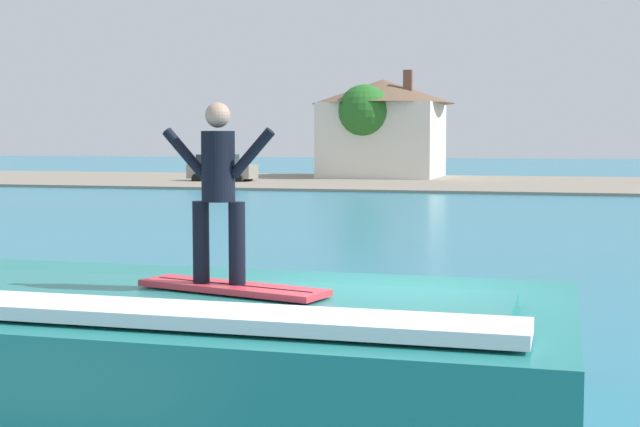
# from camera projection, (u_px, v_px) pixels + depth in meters

# --- Properties ---
(ground_plane) EXTENTS (260.00, 260.00, 0.00)m
(ground_plane) POSITION_uv_depth(u_px,v_px,m) (384.00, 404.00, 9.58)
(ground_plane) COLOR teal
(wave_crest) EXTENTS (7.54, 4.10, 1.36)m
(wave_crest) POSITION_uv_depth(u_px,v_px,m) (193.00, 353.00, 9.16)
(wave_crest) COLOR #207A75
(wave_crest) RESTS_ON ground_plane
(surfboard) EXTENTS (2.00, 0.96, 0.06)m
(surfboard) POSITION_uv_depth(u_px,v_px,m) (232.00, 288.00, 8.61)
(surfboard) COLOR #D8333F
(surfboard) RESTS_ON wave_crest
(surfer) EXTENTS (1.13, 0.32, 1.73)m
(surfer) POSITION_uv_depth(u_px,v_px,m) (218.00, 183.00, 8.59)
(surfer) COLOR black
(surfer) RESTS_ON surfboard
(shoreline_bank) EXTENTS (120.00, 20.91, 0.15)m
(shoreline_bank) POSITION_uv_depth(u_px,v_px,m) (535.00, 184.00, 55.92)
(shoreline_bank) COLOR gray
(shoreline_bank) RESTS_ON ground_plane
(car_near_shore) EXTENTS (4.26, 2.18, 1.86)m
(car_near_shore) POSITION_uv_depth(u_px,v_px,m) (221.00, 169.00, 58.24)
(car_near_shore) COLOR gray
(car_near_shore) RESTS_ON ground_plane
(house_with_chimney) EXTENTS (10.17, 10.17, 7.61)m
(house_with_chimney) POSITION_uv_depth(u_px,v_px,m) (383.00, 125.00, 64.40)
(house_with_chimney) COLOR silver
(house_with_chimney) RESTS_ON ground_plane
(tree_short_bushy) EXTENTS (3.58, 3.58, 6.54)m
(tree_short_bushy) POSITION_uv_depth(u_px,v_px,m) (364.00, 111.00, 61.11)
(tree_short_bushy) COLOR brown
(tree_short_bushy) RESTS_ON ground_plane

